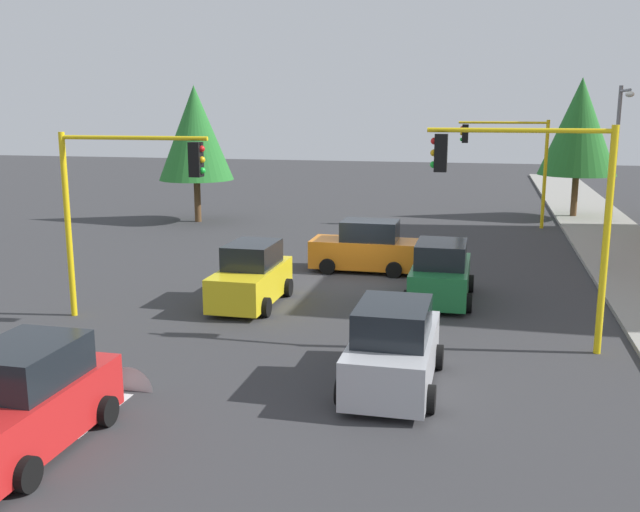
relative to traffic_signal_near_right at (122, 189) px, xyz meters
The scene contains 14 objects.
ground_plane 9.13m from the traffic_signal_near_right, 136.62° to the left, with size 120.00×120.00×0.00m, color #353538.
sidewalk_kerb 19.93m from the traffic_signal_near_right, 124.22° to the left, with size 80.00×4.00×0.15m, color gray.
lane_arrow_near 7.26m from the traffic_signal_near_right, 25.84° to the left, with size 2.40×1.10×1.10m.
traffic_signal_near_right is the anchor object (origin of this frame).
traffic_signal_far_left 23.00m from the traffic_signal_near_right, 150.41° to the left, with size 0.36×4.59×5.61m.
traffic_signal_near_left 11.39m from the traffic_signal_near_right, 90.00° to the left, with size 0.36×4.59×5.78m.
street_lamp_curbside 17.71m from the traffic_signal_near_right, 122.87° to the left, with size 2.15×0.28×7.00m.
tree_opposite_side 18.80m from the traffic_signal_near_right, 163.51° to the right, with size 4.06×4.06×7.42m.
tree_roadside_far 28.42m from the traffic_signal_near_right, 147.70° to the left, with size 4.31×4.31×7.88m.
car_green 10.32m from the traffic_signal_near_right, 115.61° to the left, with size 4.13×2.10×1.98m.
car_silver 9.50m from the traffic_signal_near_right, 67.75° to the left, with size 4.19×2.08×1.98m.
car_orange 10.33m from the traffic_signal_near_right, 144.06° to the left, with size 2.05×4.08×1.98m.
car_yellow 4.92m from the traffic_signal_near_right, 129.10° to the left, with size 3.99×1.97×1.98m.
car_red 8.75m from the traffic_signal_near_right, 15.05° to the left, with size 4.11×2.12×1.98m.
Camera 1 is at (24.50, 4.50, 6.16)m, focal length 39.78 mm.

